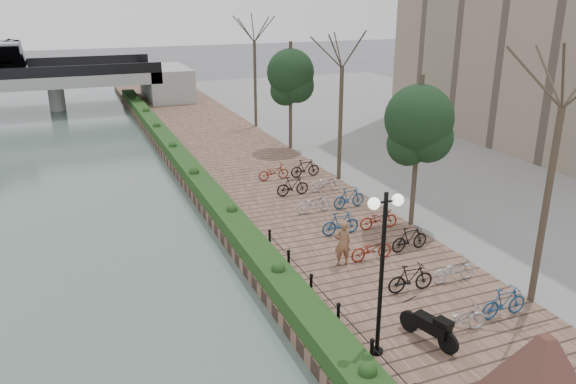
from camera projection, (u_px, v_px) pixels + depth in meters
promenade at (261, 183)px, 30.74m from camera, size 8.00×75.00×0.50m
inland_pavement at (493, 154)px, 36.38m from camera, size 24.00×75.00×0.50m
hedge at (189, 168)px, 31.54m from camera, size 1.10×56.00×0.60m
chain_fence at (354, 333)px, 16.06m from camera, size 0.10×14.10×0.70m
lamppost at (384, 240)px, 14.62m from camera, size 1.02×0.32×4.77m
motorcycle at (429, 325)px, 16.08m from camera, size 1.00×1.82×1.09m
pedestrian at (343, 243)px, 20.64m from camera, size 0.68×0.49×1.74m
bicycle_parking at (358, 220)px, 23.79m from camera, size 2.40×17.32×1.00m
street_trees at (372, 135)px, 26.79m from camera, size 3.20×37.12×6.80m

